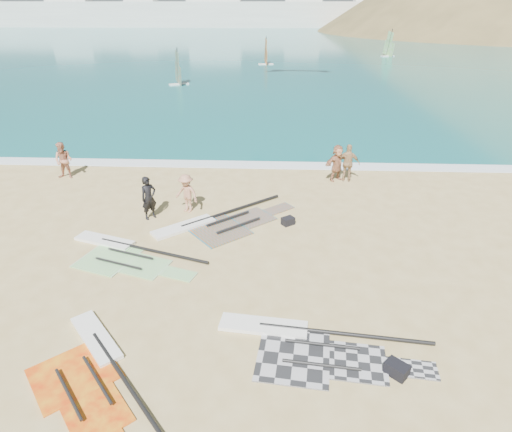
{
  "coord_description": "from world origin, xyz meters",
  "views": [
    {
      "loc": [
        1.55,
        -10.53,
        8.35
      ],
      "look_at": [
        0.88,
        4.0,
        1.0
      ],
      "focal_mm": 30.0,
      "sensor_mm": 36.0,
      "label": 1
    }
  ],
  "objects_px": {
    "beachgoer_mid": "(187,193)",
    "beachgoer_back": "(348,163)",
    "beachgoer_right": "(337,163)",
    "person_wetsuit": "(149,198)",
    "beachgoer_left": "(64,161)",
    "rig_green": "(121,253)",
    "rig_orange": "(217,223)",
    "gear_bag_near": "(288,221)",
    "rig_red": "(94,370)",
    "gear_bag_far": "(397,369)",
    "rig_grey": "(304,343)"
  },
  "relations": [
    {
      "from": "person_wetsuit",
      "to": "beachgoer_left",
      "type": "relative_size",
      "value": 0.98
    },
    {
      "from": "rig_orange",
      "to": "beachgoer_left",
      "type": "bearing_deg",
      "value": 110.58
    },
    {
      "from": "rig_green",
      "to": "beachgoer_right",
      "type": "distance_m",
      "value": 11.68
    },
    {
      "from": "rig_orange",
      "to": "gear_bag_near",
      "type": "distance_m",
      "value": 2.96
    },
    {
      "from": "rig_green",
      "to": "rig_red",
      "type": "bearing_deg",
      "value": -59.94
    },
    {
      "from": "rig_grey",
      "to": "beachgoer_back",
      "type": "relative_size",
      "value": 3.04
    },
    {
      "from": "gear_bag_far",
      "to": "gear_bag_near",
      "type": "bearing_deg",
      "value": 107.81
    },
    {
      "from": "beachgoer_mid",
      "to": "beachgoer_back",
      "type": "relative_size",
      "value": 0.89
    },
    {
      "from": "beachgoer_back",
      "to": "beachgoer_right",
      "type": "relative_size",
      "value": 1.04
    },
    {
      "from": "gear_bag_near",
      "to": "beachgoer_right",
      "type": "xyz_separation_m",
      "value": [
        2.59,
        5.06,
        0.78
      ]
    },
    {
      "from": "gear_bag_near",
      "to": "beachgoer_back",
      "type": "relative_size",
      "value": 0.25
    },
    {
      "from": "rig_green",
      "to": "beachgoer_mid",
      "type": "bearing_deg",
      "value": 82.46
    },
    {
      "from": "rig_orange",
      "to": "beachgoer_left",
      "type": "relative_size",
      "value": 3.06
    },
    {
      "from": "rig_orange",
      "to": "beachgoer_mid",
      "type": "bearing_deg",
      "value": 101.34
    },
    {
      "from": "rig_red",
      "to": "beachgoer_mid",
      "type": "distance_m",
      "value": 9.25
    },
    {
      "from": "rig_grey",
      "to": "gear_bag_far",
      "type": "height_order",
      "value": "gear_bag_far"
    },
    {
      "from": "beachgoer_right",
      "to": "beachgoer_back",
      "type": "bearing_deg",
      "value": -46.6
    },
    {
      "from": "gear_bag_near",
      "to": "person_wetsuit",
      "type": "relative_size",
      "value": 0.26
    },
    {
      "from": "gear_bag_near",
      "to": "rig_grey",
      "type": "bearing_deg",
      "value": -87.58
    },
    {
      "from": "rig_orange",
      "to": "beachgoer_left",
      "type": "xyz_separation_m",
      "value": [
        -8.55,
        4.83,
        0.91
      ]
    },
    {
      "from": "gear_bag_far",
      "to": "person_wetsuit",
      "type": "distance_m",
      "value": 11.77
    },
    {
      "from": "beachgoer_right",
      "to": "beachgoer_mid",
      "type": "bearing_deg",
      "value": 176.27
    },
    {
      "from": "beachgoer_mid",
      "to": "beachgoer_back",
      "type": "bearing_deg",
      "value": 54.58
    },
    {
      "from": "rig_green",
      "to": "rig_orange",
      "type": "relative_size",
      "value": 0.94
    },
    {
      "from": "rig_red",
      "to": "gear_bag_far",
      "type": "distance_m",
      "value": 7.58
    },
    {
      "from": "beachgoer_left",
      "to": "beachgoer_back",
      "type": "xyz_separation_m",
      "value": [
        14.62,
        0.23,
        0.02
      ]
    },
    {
      "from": "rig_grey",
      "to": "beachgoer_mid",
      "type": "xyz_separation_m",
      "value": [
        -4.7,
        8.01,
        0.82
      ]
    },
    {
      "from": "rig_orange",
      "to": "gear_bag_near",
      "type": "height_order",
      "value": "gear_bag_near"
    },
    {
      "from": "rig_green",
      "to": "person_wetsuit",
      "type": "xyz_separation_m",
      "value": [
        0.32,
        2.93,
        0.89
      ]
    },
    {
      "from": "rig_red",
      "to": "person_wetsuit",
      "type": "bearing_deg",
      "value": 144.0
    },
    {
      "from": "gear_bag_near",
      "to": "beachgoer_right",
      "type": "relative_size",
      "value": 0.26
    },
    {
      "from": "beachgoer_right",
      "to": "gear_bag_far",
      "type": "bearing_deg",
      "value": -123.91
    },
    {
      "from": "rig_green",
      "to": "beachgoer_mid",
      "type": "distance_m",
      "value": 4.14
    },
    {
      "from": "gear_bag_far",
      "to": "beachgoer_mid",
      "type": "height_order",
      "value": "beachgoer_mid"
    },
    {
      "from": "rig_grey",
      "to": "beachgoer_right",
      "type": "xyz_separation_m",
      "value": [
        2.29,
        12.03,
        0.89
      ]
    },
    {
      "from": "beachgoer_mid",
      "to": "beachgoer_right",
      "type": "xyz_separation_m",
      "value": [
        6.99,
        4.02,
        0.07
      ]
    },
    {
      "from": "rig_orange",
      "to": "rig_red",
      "type": "xyz_separation_m",
      "value": [
        -2.09,
        -8.03,
        -0.0
      ]
    },
    {
      "from": "beachgoer_mid",
      "to": "beachgoer_back",
      "type": "xyz_separation_m",
      "value": [
        7.52,
        3.9,
        0.11
      ]
    },
    {
      "from": "rig_red",
      "to": "gear_bag_far",
      "type": "bearing_deg",
      "value": 50.49
    },
    {
      "from": "rig_grey",
      "to": "rig_green",
      "type": "xyz_separation_m",
      "value": [
        -6.47,
        4.37,
        -0.0
      ]
    },
    {
      "from": "rig_orange",
      "to": "gear_bag_far",
      "type": "xyz_separation_m",
      "value": [
        5.49,
        -7.77,
        0.11
      ]
    },
    {
      "from": "gear_bag_near",
      "to": "rig_red",
      "type": "bearing_deg",
      "value": -121.76
    },
    {
      "from": "rig_grey",
      "to": "rig_green",
      "type": "relative_size",
      "value": 1.08
    },
    {
      "from": "rig_green",
      "to": "gear_bag_near",
      "type": "bearing_deg",
      "value": 41.33
    },
    {
      "from": "beachgoer_left",
      "to": "beachgoer_right",
      "type": "height_order",
      "value": "beachgoer_left"
    },
    {
      "from": "beachgoer_right",
      "to": "person_wetsuit",
      "type": "bearing_deg",
      "value": 175.64
    },
    {
      "from": "gear_bag_near",
      "to": "beachgoer_mid",
      "type": "distance_m",
      "value": 4.58
    },
    {
      "from": "rig_green",
      "to": "person_wetsuit",
      "type": "distance_m",
      "value": 3.08
    },
    {
      "from": "rig_green",
      "to": "gear_bag_near",
      "type": "distance_m",
      "value": 6.71
    },
    {
      "from": "rig_grey",
      "to": "gear_bag_far",
      "type": "bearing_deg",
      "value": -15.84
    }
  ]
}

